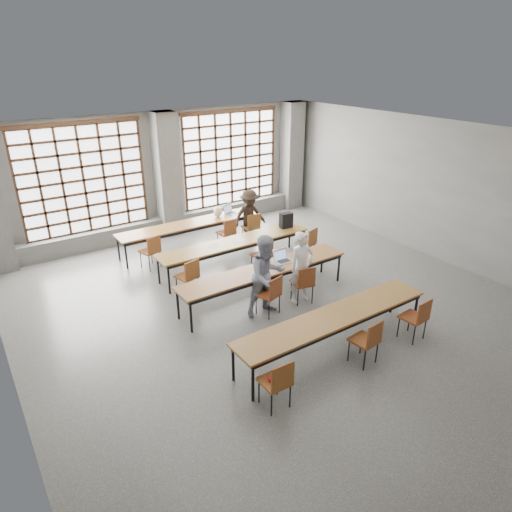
{
  "coord_description": "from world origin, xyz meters",
  "views": [
    {
      "loc": [
        -5.06,
        -6.75,
        4.98
      ],
      "look_at": [
        -0.21,
        0.4,
        1.08
      ],
      "focal_mm": 32.0,
      "sensor_mm": 36.0,
      "label": 1
    }
  ],
  "objects_px": {
    "student_male": "(301,268)",
    "laptop_front": "(282,258)",
    "mouse": "(300,258)",
    "backpack": "(286,220)",
    "desk_row_d": "(334,319)",
    "chair_front_right": "(304,281)",
    "red_pouch": "(275,379)",
    "chair_near_left": "(278,380)",
    "laptop_back": "(230,211)",
    "chair_mid_left": "(189,274)",
    "phone": "(274,268)",
    "chair_mid_centre": "(263,253)",
    "desk_row_a": "(190,225)",
    "plastic_bag": "(218,212)",
    "chair_mid_right": "(309,240)",
    "chair_near_right": "(418,315)",
    "chair_back_left": "(151,249)",
    "chair_back_right": "(252,225)",
    "desk_row_b": "(235,244)",
    "desk_row_c": "(265,271)",
    "student_female": "(267,276)",
    "chair_front_left": "(271,292)",
    "chair_near_mid": "(368,338)",
    "student_back": "(250,216)",
    "chair_back_mid": "(228,231)",
    "green_box": "(261,266)"
  },
  "relations": [
    {
      "from": "chair_back_mid",
      "to": "red_pouch",
      "type": "xyz_separation_m",
      "value": [
        -2.53,
        -5.6,
        -0.04
      ]
    },
    {
      "from": "desk_row_d",
      "to": "backpack",
      "type": "bearing_deg",
      "value": 63.54
    },
    {
      "from": "chair_mid_right",
      "to": "plastic_bag",
      "type": "distance_m",
      "value": 2.78
    },
    {
      "from": "desk_row_d",
      "to": "chair_front_right",
      "type": "relative_size",
      "value": 4.55
    },
    {
      "from": "desk_row_a",
      "to": "chair_back_right",
      "type": "distance_m",
      "value": 1.72
    },
    {
      "from": "chair_near_right",
      "to": "student_female",
      "type": "distance_m",
      "value": 2.95
    },
    {
      "from": "desk_row_a",
      "to": "desk_row_b",
      "type": "xyz_separation_m",
      "value": [
        0.34,
        -1.77,
        0.0
      ]
    },
    {
      "from": "mouse",
      "to": "red_pouch",
      "type": "xyz_separation_m",
      "value": [
        -2.72,
        -2.77,
        -0.25
      ]
    },
    {
      "from": "chair_mid_centre",
      "to": "chair_front_right",
      "type": "distance_m",
      "value": 1.67
    },
    {
      "from": "desk_row_b",
      "to": "phone",
      "type": "bearing_deg",
      "value": -93.72
    },
    {
      "from": "chair_back_mid",
      "to": "laptop_back",
      "type": "bearing_deg",
      "value": 54.61
    },
    {
      "from": "chair_near_right",
      "to": "red_pouch",
      "type": "distance_m",
      "value": 3.21
    },
    {
      "from": "chair_mid_centre",
      "to": "chair_near_mid",
      "type": "height_order",
      "value": "same"
    },
    {
      "from": "desk_row_d",
      "to": "chair_back_right",
      "type": "xyz_separation_m",
      "value": [
        1.62,
        5.05,
        -0.13
      ]
    },
    {
      "from": "chair_near_left",
      "to": "laptop_back",
      "type": "height_order",
      "value": "laptop_back"
    },
    {
      "from": "chair_mid_right",
      "to": "chair_near_right",
      "type": "distance_m",
      "value": 3.97
    },
    {
      "from": "chair_near_right",
      "to": "plastic_bag",
      "type": "xyz_separation_m",
      "value": [
        -0.58,
        6.36,
        0.34
      ]
    },
    {
      "from": "chair_near_mid",
      "to": "student_back",
      "type": "height_order",
      "value": "student_back"
    },
    {
      "from": "desk_row_d",
      "to": "mouse",
      "type": "height_order",
      "value": "mouse"
    },
    {
      "from": "student_male",
      "to": "laptop_front",
      "type": "bearing_deg",
      "value": 97.35
    },
    {
      "from": "desk_row_c",
      "to": "chair_near_mid",
      "type": "bearing_deg",
      "value": -87.31
    },
    {
      "from": "green_box",
      "to": "chair_back_left",
      "type": "bearing_deg",
      "value": 116.73
    },
    {
      "from": "chair_front_right",
      "to": "laptop_front",
      "type": "xyz_separation_m",
      "value": [
        -0.03,
        0.74,
        0.25
      ]
    },
    {
      "from": "chair_near_mid",
      "to": "backpack",
      "type": "relative_size",
      "value": 2.2
    },
    {
      "from": "chair_front_left",
      "to": "student_male",
      "type": "distance_m",
      "value": 0.92
    },
    {
      "from": "desk_row_a",
      "to": "red_pouch",
      "type": "xyz_separation_m",
      "value": [
        -1.73,
        -6.23,
        -0.16
      ]
    },
    {
      "from": "backpack",
      "to": "chair_back_left",
      "type": "bearing_deg",
      "value": 169.03
    },
    {
      "from": "student_male",
      "to": "chair_back_left",
      "type": "bearing_deg",
      "value": 124.15
    },
    {
      "from": "laptop_front",
      "to": "backpack",
      "type": "relative_size",
      "value": 0.91
    },
    {
      "from": "chair_back_right",
      "to": "chair_near_right",
      "type": "xyz_separation_m",
      "value": [
        -0.11,
        -5.68,
        0.0
      ]
    },
    {
      "from": "chair_back_left",
      "to": "chair_near_left",
      "type": "distance_m",
      "value": 5.69
    },
    {
      "from": "chair_near_mid",
      "to": "mouse",
      "type": "bearing_deg",
      "value": 74.02
    },
    {
      "from": "mouse",
      "to": "plastic_bag",
      "type": "xyz_separation_m",
      "value": [
        -0.1,
        3.51,
        0.12
      ]
    },
    {
      "from": "chair_near_right",
      "to": "student_female",
      "type": "xyz_separation_m",
      "value": [
        -1.73,
        2.37,
        0.32
      ]
    },
    {
      "from": "desk_row_c",
      "to": "chair_back_mid",
      "type": "distance_m",
      "value": 2.91
    },
    {
      "from": "phone",
      "to": "mouse",
      "type": "bearing_deg",
      "value": 5.93
    },
    {
      "from": "mouse",
      "to": "phone",
      "type": "relative_size",
      "value": 0.75
    },
    {
      "from": "laptop_front",
      "to": "chair_near_left",
      "type": "bearing_deg",
      "value": -127.99
    },
    {
      "from": "desk_row_a",
      "to": "laptop_front",
      "type": "bearing_deg",
      "value": -79.81
    },
    {
      "from": "chair_back_mid",
      "to": "backpack",
      "type": "xyz_separation_m",
      "value": [
        1.14,
        -1.09,
        0.39
      ]
    },
    {
      "from": "laptop_front",
      "to": "green_box",
      "type": "height_order",
      "value": "laptop_front"
    },
    {
      "from": "chair_mid_left",
      "to": "phone",
      "type": "height_order",
      "value": "chair_mid_left"
    },
    {
      "from": "student_back",
      "to": "chair_front_left",
      "type": "bearing_deg",
      "value": -113.95
    },
    {
      "from": "desk_row_b",
      "to": "backpack",
      "type": "xyz_separation_m",
      "value": [
        1.6,
        0.05,
        0.27
      ]
    },
    {
      "from": "mouse",
      "to": "backpack",
      "type": "xyz_separation_m",
      "value": [
        0.94,
        1.74,
        0.18
      ]
    },
    {
      "from": "chair_mid_right",
      "to": "student_male",
      "type": "bearing_deg",
      "value": -134.59
    },
    {
      "from": "chair_mid_left",
      "to": "desk_row_d",
      "type": "bearing_deg",
      "value": -69.7
    },
    {
      "from": "student_female",
      "to": "chair_mid_right",
      "type": "bearing_deg",
      "value": 35.85
    },
    {
      "from": "desk_row_b",
      "to": "desk_row_c",
      "type": "distance_m",
      "value": 1.69
    },
    {
      "from": "chair_back_left",
      "to": "chair_near_left",
      "type": "bearing_deg",
      "value": -93.53
    }
  ]
}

